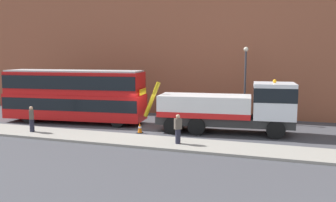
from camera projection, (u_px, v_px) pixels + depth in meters
ground_plane at (150, 128)px, 25.96m from camera, size 120.00×120.00×0.00m
near_kerb at (125, 140)px, 22.00m from camera, size 60.00×2.80×0.15m
building_facade at (178, 22)px, 31.29m from camera, size 60.00×1.50×16.00m
recovery_tow_truck at (231, 107)px, 23.99m from camera, size 10.24×3.53×3.67m
double_decker_bus at (74, 94)px, 27.68m from camera, size 11.20×3.65×4.06m
pedestrian_onlooker at (32, 119)px, 23.84m from camera, size 0.44×0.48×1.71m
pedestrian_bystander at (178, 129)px, 20.67m from camera, size 0.48×0.45×1.71m
traffic_cone_near_bus at (140, 128)px, 24.18m from camera, size 0.36×0.36×0.72m
street_lamp at (245, 78)px, 27.89m from camera, size 0.36×0.36×5.83m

